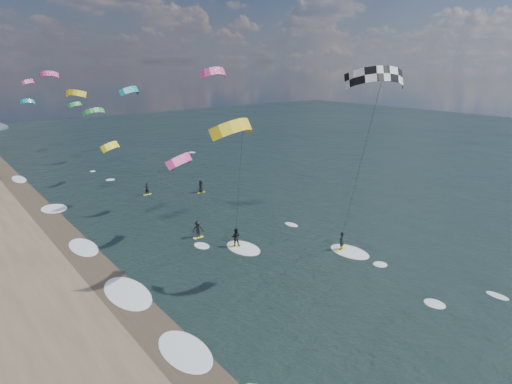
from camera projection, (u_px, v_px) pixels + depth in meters
ground at (377, 328)px, 29.12m from camera, size 260.00×260.00×0.00m
wet_sand_strip at (149, 325)px, 29.45m from camera, size 3.00×240.00×0.00m
kitesurfer_near_a at (375, 117)px, 31.66m from camera, size 7.93×9.20×17.46m
kitesurfer_near_b at (242, 167)px, 34.63m from camera, size 7.25×8.66×13.94m
far_kitesurfers at (190, 206)px, 50.76m from camera, size 9.81×18.02×1.82m
bg_kite_field at (92, 100)px, 65.93m from camera, size 11.72×71.76×9.70m
shoreline_surf at (137, 291)px, 33.72m from camera, size 2.40×79.40×0.11m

